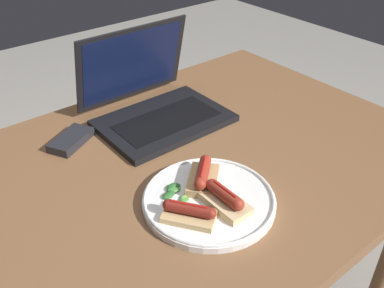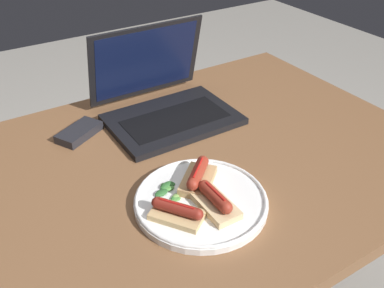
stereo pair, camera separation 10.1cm
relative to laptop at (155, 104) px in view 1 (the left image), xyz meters
The scene contains 8 objects.
desk 0.26m from the laptop, 109.37° to the right, with size 1.29×0.88×0.73m.
laptop is the anchor object (origin of this frame).
plate 0.40m from the laptop, 107.96° to the right, with size 0.29×0.29×0.02m.
sausage_toast_left 0.34m from the laptop, 106.88° to the right, with size 0.12×0.12×0.05m.
sausage_toast_middle 0.43m from the laptop, 105.18° to the right, with size 0.06×0.12×0.05m.
sausage_toast_right 0.44m from the laptop, 115.95° to the right, with size 0.11×0.12×0.04m.
salad_pile 0.36m from the laptop, 118.54° to the right, with size 0.06×0.07×0.01m.
external_drive 0.25m from the laptop, behind, with size 0.14×0.12×0.02m.
Camera 1 is at (-0.51, -0.67, 1.35)m, focal length 40.00 mm.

